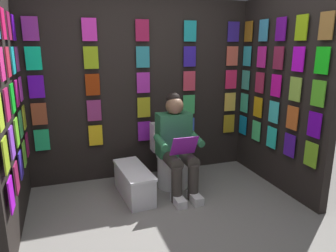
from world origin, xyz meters
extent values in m
plane|color=gray|center=(0.00, 0.00, 0.00)|extent=(30.00, 30.00, 0.00)
cube|color=black|center=(0.00, -1.70, 1.15)|extent=(3.01, 0.10, 2.30)
cube|color=#1FC170|center=(1.27, -1.62, 0.61)|extent=(0.17, 0.01, 0.26)
cube|color=yellow|center=(0.63, -1.62, 0.61)|extent=(0.17, 0.01, 0.26)
cube|color=purple|center=(0.00, -1.62, 0.61)|extent=(0.17, 0.01, 0.26)
cube|color=blue|center=(-0.63, -1.62, 0.61)|extent=(0.17, 0.01, 0.26)
cube|color=#B8911C|center=(-1.27, -1.62, 0.61)|extent=(0.17, 0.01, 0.26)
cube|color=#984328|center=(1.27, -1.62, 0.94)|extent=(0.17, 0.01, 0.26)
cube|color=#902C6E|center=(0.63, -1.62, 0.94)|extent=(0.17, 0.01, 0.26)
cube|color=#AAA61D|center=(0.00, -1.62, 0.94)|extent=(0.17, 0.01, 0.26)
cube|color=#39B15C|center=(-0.63, -1.62, 0.94)|extent=(0.17, 0.01, 0.26)
cube|color=#F1BF47|center=(-1.27, -1.62, 0.94)|extent=(0.17, 0.01, 0.26)
cube|color=#5E0ECA|center=(1.27, -1.62, 1.26)|extent=(0.17, 0.01, 0.26)
cube|color=#912A07|center=(0.63, -1.62, 1.26)|extent=(0.17, 0.01, 0.26)
cube|color=#AE2AAB|center=(0.00, -1.62, 1.26)|extent=(0.17, 0.01, 0.26)
cube|color=#CD3850|center=(-0.63, -1.62, 1.26)|extent=(0.17, 0.01, 0.26)
cube|color=#ED2458|center=(-1.27, -1.62, 1.26)|extent=(0.17, 0.01, 0.26)
cube|color=#0DEA9A|center=(1.27, -1.62, 1.58)|extent=(0.17, 0.01, 0.26)
cube|color=#8FB016|center=(0.63, -1.62, 1.58)|extent=(0.17, 0.01, 0.26)
cube|color=teal|center=(0.00, -1.62, 1.58)|extent=(0.17, 0.01, 0.26)
cube|color=#2F1CA1|center=(-0.63, -1.62, 1.58)|extent=(0.17, 0.01, 0.26)
cube|color=#DD5A45|center=(-1.27, -1.62, 1.58)|extent=(0.17, 0.01, 0.26)
cube|color=#8F2A92|center=(1.27, -1.62, 1.90)|extent=(0.17, 0.01, 0.26)
cube|color=#DE2CBA|center=(0.63, -1.62, 1.90)|extent=(0.17, 0.01, 0.26)
cube|color=#9D1644|center=(0.00, -1.62, 1.90)|extent=(0.17, 0.01, 0.26)
cube|color=teal|center=(-0.63, -1.62, 1.90)|extent=(0.17, 0.01, 0.26)
cube|color=#32208E|center=(-1.27, -1.62, 1.90)|extent=(0.17, 0.01, 0.26)
cube|color=black|center=(-1.50, -0.83, 1.15)|extent=(0.10, 1.65, 2.30)
cube|color=#0B82BE|center=(-1.42, -1.48, 0.61)|extent=(0.01, 0.17, 0.26)
cube|color=#4DF183|center=(-1.42, -1.15, 0.61)|extent=(0.01, 0.17, 0.26)
cube|color=#2BE8CE|center=(-1.42, -0.83, 0.61)|extent=(0.01, 0.17, 0.26)
cube|color=#4A19A6|center=(-1.42, -0.50, 0.61)|extent=(0.01, 0.17, 0.26)
cube|color=#75B323|center=(-1.42, -0.17, 0.61)|extent=(0.01, 0.17, 0.26)
cube|color=#38C094|center=(-1.42, -1.48, 0.94)|extent=(0.01, 0.17, 0.26)
cube|color=gold|center=(-1.42, -1.15, 0.94)|extent=(0.01, 0.17, 0.26)
cube|color=#42E0DC|center=(-1.42, -0.83, 0.94)|extent=(0.01, 0.17, 0.26)
cube|color=orange|center=(-1.42, -0.50, 0.94)|extent=(0.01, 0.17, 0.26)
cube|color=#660CB4|center=(-1.42, -0.17, 0.94)|extent=(0.01, 0.17, 0.26)
cube|color=#3AAF91|center=(-1.42, -1.48, 1.26)|extent=(0.01, 0.17, 0.26)
cube|color=#B62A50|center=(-1.42, -1.15, 1.26)|extent=(0.01, 0.17, 0.26)
cube|color=#E913A7|center=(-1.42, -0.83, 1.26)|extent=(0.01, 0.17, 0.26)
cube|color=#92C042|center=(-1.42, -0.50, 1.26)|extent=(0.01, 0.17, 0.26)
cube|color=#4FB224|center=(-1.42, -0.17, 1.26)|extent=(0.01, 0.17, 0.26)
cube|color=#2BAFBC|center=(-1.42, -1.48, 1.58)|extent=(0.01, 0.17, 0.26)
cube|color=#DE239D|center=(-1.42, -1.15, 1.58)|extent=(0.01, 0.17, 0.26)
cube|color=#902345|center=(-1.42, -0.83, 1.58)|extent=(0.01, 0.17, 0.26)
cube|color=#C310E1|center=(-1.42, -0.50, 1.58)|extent=(0.01, 0.17, 0.26)
cube|color=#16CD19|center=(-1.42, -0.17, 1.58)|extent=(0.01, 0.17, 0.26)
cube|color=#A16716|center=(-1.42, -1.48, 1.90)|extent=(0.01, 0.17, 0.26)
cube|color=#3C9CC6|center=(-1.42, -1.15, 1.90)|extent=(0.01, 0.17, 0.26)
cube|color=#661192|center=(-1.42, -0.83, 1.90)|extent=(0.01, 0.17, 0.26)
cube|color=#8CB812|center=(-1.42, -0.50, 1.90)|extent=(0.01, 0.17, 0.26)
cube|color=olive|center=(-1.42, -0.17, 1.90)|extent=(0.01, 0.17, 0.26)
cube|color=black|center=(1.50, -0.83, 1.15)|extent=(0.10, 1.65, 2.30)
cube|color=#B715E8|center=(1.42, -0.17, 0.61)|extent=(0.01, 0.17, 0.26)
cube|color=#961C4F|center=(1.42, -0.50, 0.61)|extent=(0.01, 0.17, 0.26)
cube|color=#3D2BC0|center=(1.42, -0.83, 0.61)|extent=(0.01, 0.17, 0.26)
cube|color=#80E83F|center=(1.42, -1.15, 0.61)|extent=(0.01, 0.17, 0.26)
cube|color=#AF1A60|center=(1.42, -1.48, 0.61)|extent=(0.01, 0.17, 0.26)
cube|color=#A1C626|center=(1.42, -0.17, 0.94)|extent=(0.01, 0.17, 0.26)
cube|color=#9B48F1|center=(1.42, -0.50, 0.94)|extent=(0.01, 0.17, 0.26)
cube|color=#6DD929|center=(1.42, -0.83, 0.94)|extent=(0.01, 0.17, 0.26)
cube|color=#48D36C|center=(1.42, -1.15, 0.94)|extent=(0.01, 0.17, 0.26)
cube|color=#CAE82E|center=(1.42, -1.48, 0.94)|extent=(0.01, 0.17, 0.26)
cube|color=#B8E530|center=(1.42, -0.17, 1.26)|extent=(0.01, 0.17, 0.26)
cube|color=#C72266|center=(1.42, -0.50, 1.26)|extent=(0.01, 0.17, 0.26)
cube|color=#12C424|center=(1.42, -0.83, 1.26)|extent=(0.01, 0.17, 0.26)
cube|color=#C91A87|center=(1.42, -1.15, 1.26)|extent=(0.01, 0.17, 0.26)
cube|color=#F245ED|center=(1.42, -1.48, 1.26)|extent=(0.01, 0.17, 0.26)
cube|color=#F02C8A|center=(1.42, -0.50, 1.58)|extent=(0.01, 0.17, 0.26)
cube|color=#D52446|center=(1.42, -0.83, 1.58)|extent=(0.01, 0.17, 0.26)
cube|color=#1DAFC0|center=(1.42, -1.15, 1.58)|extent=(0.01, 0.17, 0.26)
cube|color=#BE39AD|center=(1.42, -1.48, 1.58)|extent=(0.01, 0.17, 0.26)
cube|color=#ED195C|center=(1.42, -0.83, 1.90)|extent=(0.01, 0.17, 0.26)
cube|color=#A51B53|center=(1.42, -1.15, 1.90)|extent=(0.01, 0.17, 0.26)
cube|color=#640EDF|center=(1.42, -1.48, 1.90)|extent=(0.01, 0.17, 0.26)
cylinder|color=white|center=(-0.24, -1.15, 0.20)|extent=(0.38, 0.38, 0.40)
cylinder|color=white|center=(-0.24, -1.15, 0.41)|extent=(0.41, 0.41, 0.02)
cube|color=white|center=(-0.23, -1.41, 0.58)|extent=(0.38, 0.18, 0.36)
cylinder|color=white|center=(-0.23, -1.32, 0.58)|extent=(0.39, 0.07, 0.39)
cube|color=#286B42|center=(-0.24, -1.12, 0.68)|extent=(0.40, 0.22, 0.52)
sphere|color=brown|center=(-0.24, -1.09, 1.04)|extent=(0.21, 0.21, 0.21)
sphere|color=black|center=(-0.24, -1.12, 1.11)|extent=(0.17, 0.17, 0.17)
cylinder|color=#38332D|center=(-0.34, -0.92, 0.44)|extent=(0.15, 0.40, 0.15)
cylinder|color=#38332D|center=(-0.14, -0.92, 0.44)|extent=(0.15, 0.40, 0.15)
cylinder|color=#38332D|center=(-0.34, -0.74, 0.21)|extent=(0.12, 0.12, 0.42)
cylinder|color=#38332D|center=(-0.14, -0.74, 0.21)|extent=(0.12, 0.12, 0.42)
cube|color=white|center=(-0.34, -0.68, 0.04)|extent=(0.11, 0.26, 0.09)
cube|color=white|center=(-0.14, -0.68, 0.04)|extent=(0.11, 0.26, 0.09)
cylinder|color=#286B42|center=(-0.46, -0.94, 0.66)|extent=(0.09, 0.31, 0.13)
cylinder|color=#286B42|center=(-0.02, -0.93, 0.66)|extent=(0.09, 0.31, 0.13)
cube|color=purple|center=(-0.24, -0.78, 0.64)|extent=(0.30, 0.13, 0.23)
cube|color=silver|center=(0.29, -1.02, 0.16)|extent=(0.34, 0.76, 0.32)
cube|color=white|center=(0.29, -1.02, 0.33)|extent=(0.36, 0.79, 0.03)
camera|label=1|loc=(0.98, 2.27, 1.72)|focal=33.38mm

